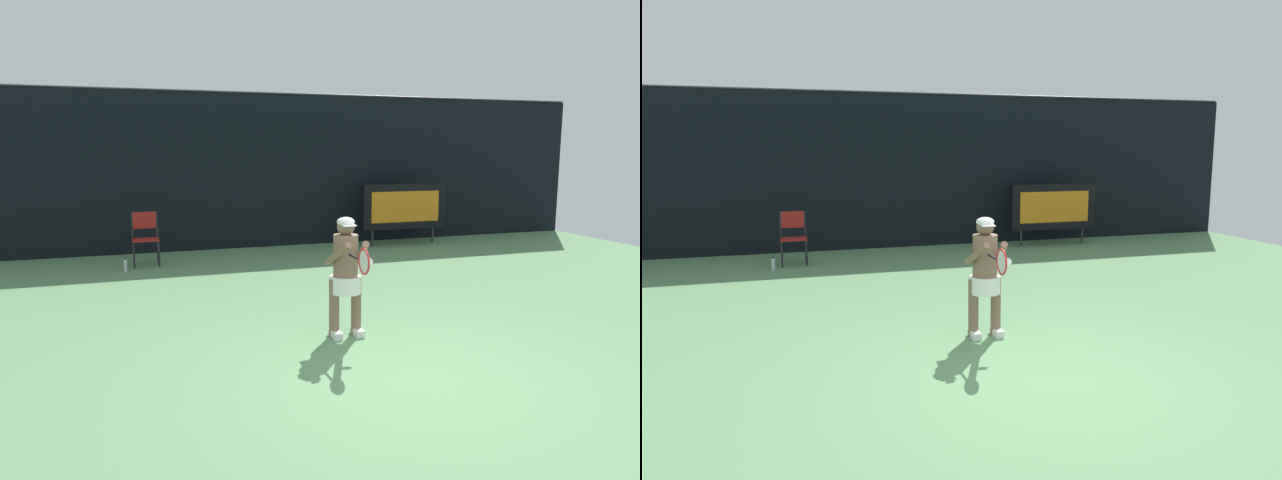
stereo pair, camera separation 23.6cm
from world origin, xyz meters
The scene contains 7 objects.
ground centered at (0.00, -0.19, -0.01)m, with size 18.00×22.00×0.03m.
backdrop_screen centered at (0.00, 8.50, 1.81)m, with size 18.00×0.12×3.66m.
scoreboard centered at (3.70, 7.64, 0.95)m, with size 2.20×0.21×1.50m.
umpire_chair centered at (-2.41, 7.05, 0.62)m, with size 0.52×0.44×1.08m.
water_bottle centered at (-2.81, 6.53, 0.12)m, with size 0.07×0.07×0.27m.
tennis_player centered at (-0.17, 1.59, 0.84)m, with size 0.53×0.61×1.53m.
tennis_racket centered at (-0.19, 0.99, 1.09)m, with size 0.03×0.60×0.31m.
Camera 2 is at (-2.52, -5.07, 2.38)m, focal length 32.33 mm.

